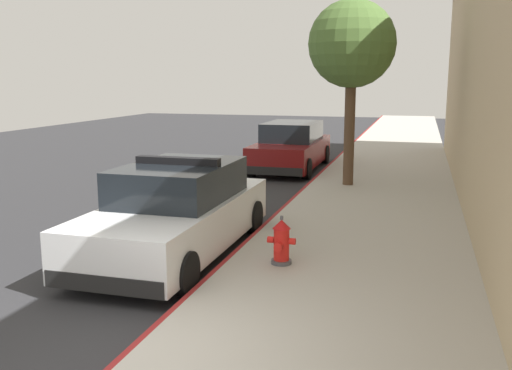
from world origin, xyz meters
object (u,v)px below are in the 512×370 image
at_px(parked_car_silver_ahead, 291,147).
at_px(street_tree, 352,45).
at_px(fire_hydrant, 281,242).
at_px(police_cruiser, 178,212).

distance_m(parked_car_silver_ahead, street_tree, 4.91).
relative_size(fire_hydrant, street_tree, 0.16).
height_order(police_cruiser, street_tree, street_tree).
xyz_separation_m(fire_hydrant, street_tree, (0.16, 7.00, 3.31)).
xyz_separation_m(police_cruiser, fire_hydrant, (1.94, -0.49, -0.23)).
bearing_deg(parked_car_silver_ahead, fire_hydrant, -78.23).
relative_size(police_cruiser, fire_hydrant, 6.37).
height_order(fire_hydrant, street_tree, street_tree).
xyz_separation_m(parked_car_silver_ahead, street_tree, (2.26, -3.09, 3.08)).
relative_size(parked_car_silver_ahead, street_tree, 1.00).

